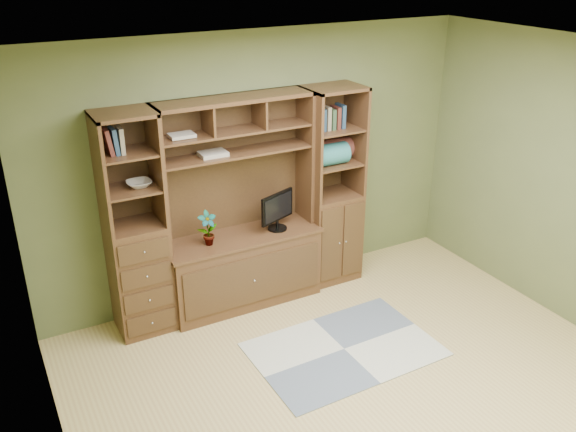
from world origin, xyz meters
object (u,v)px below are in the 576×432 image
right_tower (332,187)px  monitor (277,205)px  center_hutch (241,207)px  left_tower (135,227)px

right_tower → monitor: (-0.66, -0.07, -0.03)m
center_hutch → right_tower: (1.02, 0.04, 0.00)m
right_tower → center_hutch: bearing=-177.8°
center_hutch → monitor: size_ratio=3.94×
monitor → right_tower: bearing=-15.1°
left_tower → right_tower: same height
left_tower → right_tower: (2.02, 0.00, 0.00)m
center_hutch → left_tower: bearing=177.7°
center_hutch → monitor: 0.36m
left_tower → right_tower: bearing=0.0°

